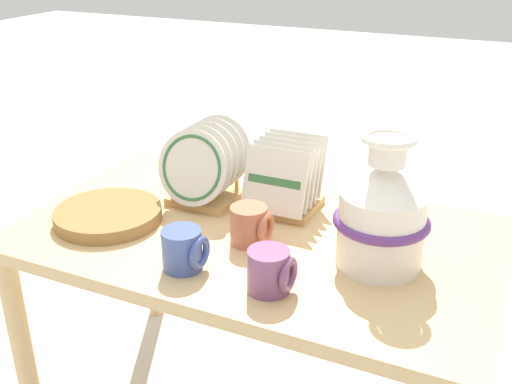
{
  "coord_description": "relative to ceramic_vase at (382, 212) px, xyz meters",
  "views": [
    {
      "loc": [
        0.58,
        -1.25,
        1.36
      ],
      "look_at": [
        0.0,
        0.0,
        0.74
      ],
      "focal_mm": 42.0,
      "sensor_mm": 36.0,
      "label": 1
    }
  ],
  "objects": [
    {
      "name": "ceramic_vase",
      "position": [
        0.0,
        0.0,
        0.0
      ],
      "size": [
        0.22,
        0.22,
        0.32
      ],
      "color": "white",
      "rests_on": "display_table"
    },
    {
      "name": "display_table",
      "position": [
        -0.33,
        0.03,
        -0.21
      ],
      "size": [
        1.23,
        0.73,
        0.63
      ],
      "color": "tan",
      "rests_on": "ground_plane"
    },
    {
      "name": "mug_plum_glaze",
      "position": [
        -0.18,
        -0.21,
        -0.08
      ],
      "size": [
        0.1,
        0.09,
        0.1
      ],
      "color": "#7A4770",
      "rests_on": "display_table"
    },
    {
      "name": "dish_rack_round_plates",
      "position": [
        -0.54,
        0.13,
        -0.04
      ],
      "size": [
        0.21,
        0.22,
        0.23
      ],
      "color": "tan",
      "rests_on": "display_table"
    },
    {
      "name": "mug_cobalt_glaze",
      "position": [
        -0.4,
        -0.21,
        -0.08
      ],
      "size": [
        0.1,
        0.09,
        0.1
      ],
      "color": "#42569E",
      "rests_on": "display_table"
    },
    {
      "name": "wicker_charger_stack",
      "position": [
        -0.71,
        -0.08,
        -0.12
      ],
      "size": [
        0.28,
        0.28,
        0.04
      ],
      "color": "olive",
      "rests_on": "display_table"
    },
    {
      "name": "mug_terracotta_glaze",
      "position": [
        -0.31,
        -0.03,
        -0.08
      ],
      "size": [
        0.1,
        0.09,
        0.1
      ],
      "color": "#B76647",
      "rests_on": "display_table"
    },
    {
      "name": "dish_rack_square_plates",
      "position": [
        -0.31,
        0.18,
        -0.06
      ],
      "size": [
        0.18,
        0.21,
        0.19
      ],
      "color": "tan",
      "rests_on": "display_table"
    }
  ]
}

